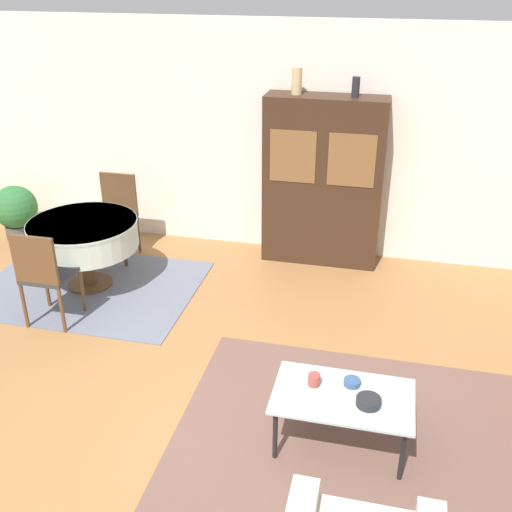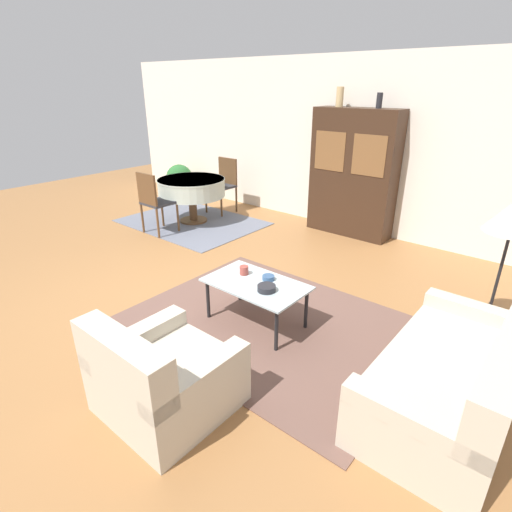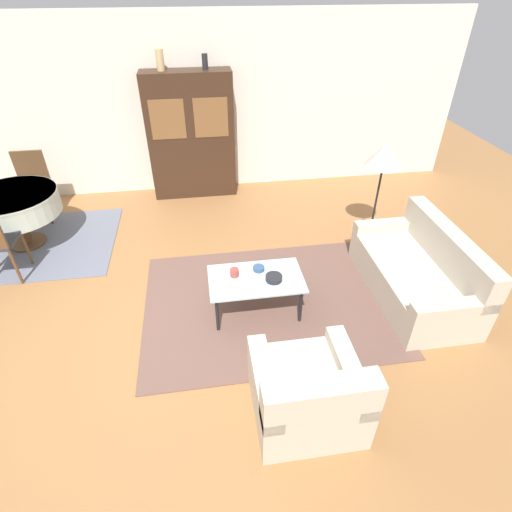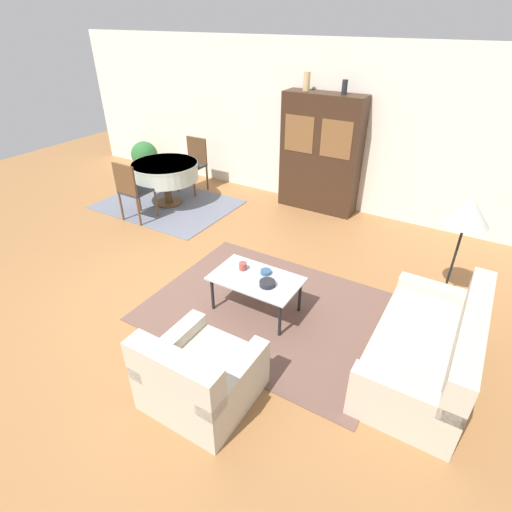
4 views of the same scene
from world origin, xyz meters
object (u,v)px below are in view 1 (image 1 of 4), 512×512
(vase_short, at_px, (356,87))
(dining_chair_far, at_px, (116,210))
(cup, at_px, (314,380))
(vase_tall, at_px, (297,81))
(dining_table, at_px, (84,235))
(potted_plant, at_px, (16,210))
(coffee_table, at_px, (343,400))
(bowl_small, at_px, (352,382))
(display_cabinet, at_px, (323,182))
(dining_chair_near, at_px, (44,272))
(bowl, at_px, (369,402))

(vase_short, bearing_deg, dining_chair_far, -170.48)
(dining_chair_far, xyz_separation_m, cup, (2.73, -2.53, -0.07))
(vase_tall, distance_m, vase_short, 0.63)
(dining_table, bearing_deg, potted_plant, 146.97)
(dining_table, distance_m, vase_tall, 2.81)
(dining_chair_far, distance_m, potted_plant, 1.51)
(dining_chair_far, bearing_deg, vase_short, -170.48)
(coffee_table, height_order, cup, cup)
(bowl_small, relative_size, vase_short, 0.59)
(display_cabinet, xyz_separation_m, potted_plant, (-3.87, -0.28, -0.59))
(cup, height_order, potted_plant, potted_plant)
(dining_chair_far, height_order, bowl_small, dining_chair_far)
(cup, height_order, bowl_small, cup)
(bowl_small, xyz_separation_m, potted_plant, (-4.49, 2.64, -0.10))
(dining_table, distance_m, dining_chair_near, 0.80)
(dining_chair_near, xyz_separation_m, bowl, (3.14, -1.07, -0.09))
(coffee_table, height_order, potted_plant, potted_plant)
(dining_chair_far, bearing_deg, display_cabinet, -169.35)
(bowl_small, bearing_deg, vase_short, 96.40)
(dining_chair_far, bearing_deg, dining_chair_near, 90.00)
(display_cabinet, bearing_deg, dining_chair_far, -169.35)
(bowl, bearing_deg, cup, 161.60)
(dining_chair_far, xyz_separation_m, potted_plant, (-1.49, 0.17, -0.20))
(potted_plant, bearing_deg, bowl_small, -30.45)
(vase_tall, height_order, potted_plant, vase_tall)
(dining_chair_near, relative_size, vase_tall, 3.50)
(vase_short, bearing_deg, dining_table, -155.03)
(cup, bearing_deg, dining_chair_far, 137.19)
(bowl, xyz_separation_m, potted_plant, (-4.63, 2.84, -0.11))
(coffee_table, distance_m, bowl, 0.20)
(display_cabinet, bearing_deg, vase_short, 0.18)
(dining_table, relative_size, vase_tall, 4.08)
(dining_table, xyz_separation_m, bowl, (3.14, -1.87, -0.12))
(display_cabinet, distance_m, bowl_small, 3.02)
(bowl_small, height_order, potted_plant, potted_plant)
(display_cabinet, bearing_deg, coffee_table, -79.39)
(dining_chair_far, relative_size, bowl, 5.62)
(dining_table, bearing_deg, dining_chair_far, 90.00)
(display_cabinet, height_order, dining_chair_far, display_cabinet)
(vase_short, bearing_deg, bowl, -81.63)
(dining_chair_far, bearing_deg, vase_tall, -167.63)
(dining_chair_near, xyz_separation_m, bowl_small, (3.00, -0.88, -0.10))
(dining_chair_near, distance_m, vase_tall, 3.26)
(dining_chair_near, height_order, bowl_small, dining_chair_near)
(vase_short, relative_size, potted_plant, 0.30)
(display_cabinet, xyz_separation_m, bowl, (0.75, -3.11, -0.48))
(vase_short, bearing_deg, coffee_table, -84.81)
(bowl, relative_size, potted_plant, 0.25)
(dining_table, bearing_deg, display_cabinet, 27.61)
(dining_chair_near, bearing_deg, coffee_table, -18.86)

